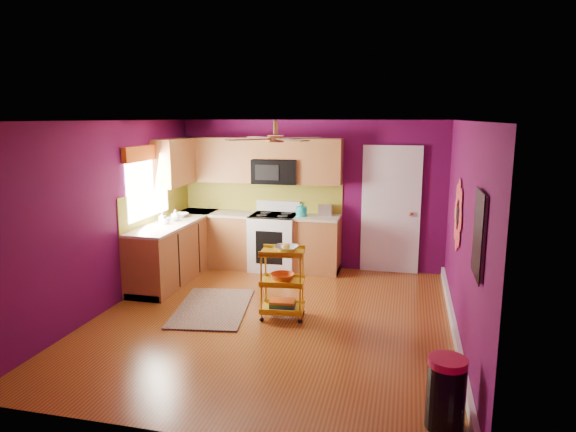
# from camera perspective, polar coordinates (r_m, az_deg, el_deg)

# --- Properties ---
(ground) EXTENTS (5.00, 5.00, 0.00)m
(ground) POSITION_cam_1_polar(r_m,az_deg,el_deg) (6.68, -1.73, -11.44)
(ground) COLOR #693110
(ground) RESTS_ON ground
(room_envelope) EXTENTS (4.54, 5.04, 2.52)m
(room_envelope) POSITION_cam_1_polar(r_m,az_deg,el_deg) (6.24, -1.58, 2.55)
(room_envelope) COLOR #540940
(room_envelope) RESTS_ON ground
(lower_cabinets) EXTENTS (2.81, 2.31, 0.94)m
(lower_cabinets) POSITION_cam_1_polar(r_m,az_deg,el_deg) (8.58, -7.30, -3.37)
(lower_cabinets) COLOR brown
(lower_cabinets) RESTS_ON ground
(electric_range) EXTENTS (0.76, 0.66, 1.13)m
(electric_range) POSITION_cam_1_polar(r_m,az_deg,el_deg) (8.66, -1.54, -2.82)
(electric_range) COLOR white
(electric_range) RESTS_ON ground
(upper_cabinetry) EXTENTS (2.80, 2.30, 1.26)m
(upper_cabinetry) POSITION_cam_1_polar(r_m,az_deg,el_deg) (8.65, -6.04, 5.95)
(upper_cabinetry) COLOR brown
(upper_cabinetry) RESTS_ON ground
(left_window) EXTENTS (0.08, 1.35, 1.08)m
(left_window) POSITION_cam_1_polar(r_m,az_deg,el_deg) (8.03, -15.32, 4.79)
(left_window) COLOR white
(left_window) RESTS_ON ground
(panel_door) EXTENTS (0.95, 0.11, 2.15)m
(panel_door) POSITION_cam_1_polar(r_m,az_deg,el_deg) (8.57, 11.34, 0.52)
(panel_door) COLOR white
(panel_door) RESTS_ON ground
(right_wall_art) EXTENTS (0.04, 2.74, 1.04)m
(right_wall_art) POSITION_cam_1_polar(r_m,az_deg,el_deg) (5.76, 19.18, -0.66)
(right_wall_art) COLOR black
(right_wall_art) RESTS_ON ground
(ceiling_fan) EXTENTS (1.01, 1.01, 0.26)m
(ceiling_fan) POSITION_cam_1_polar(r_m,az_deg,el_deg) (6.37, -1.38, 8.67)
(ceiling_fan) COLOR #BF8C3F
(ceiling_fan) RESTS_ON ground
(shag_rug) EXTENTS (1.15, 1.63, 0.02)m
(shag_rug) POSITION_cam_1_polar(r_m,az_deg,el_deg) (7.10, -8.37, -10.05)
(shag_rug) COLOR black
(shag_rug) RESTS_ON ground
(rolling_cart) EXTENTS (0.59, 0.46, 0.99)m
(rolling_cart) POSITION_cam_1_polar(r_m,az_deg,el_deg) (6.57, -0.55, -7.10)
(rolling_cart) COLOR gold
(rolling_cart) RESTS_ON ground
(trash_can) EXTENTS (0.37, 0.38, 0.61)m
(trash_can) POSITION_cam_1_polar(r_m,az_deg,el_deg) (4.65, 17.14, -18.29)
(trash_can) COLOR black
(trash_can) RESTS_ON ground
(teal_kettle) EXTENTS (0.18, 0.18, 0.21)m
(teal_kettle) POSITION_cam_1_polar(r_m,az_deg,el_deg) (8.43, 1.51, 0.56)
(teal_kettle) COLOR #16A59E
(teal_kettle) RESTS_ON lower_cabinets
(toaster) EXTENTS (0.22, 0.15, 0.18)m
(toaster) POSITION_cam_1_polar(r_m,az_deg,el_deg) (8.53, 4.18, 0.69)
(toaster) COLOR beige
(toaster) RESTS_ON lower_cabinets
(soap_bottle_a) EXTENTS (0.08, 0.08, 0.18)m
(soap_bottle_a) POSITION_cam_1_polar(r_m,az_deg,el_deg) (8.06, -13.80, -0.18)
(soap_bottle_a) COLOR #EA3F72
(soap_bottle_a) RESTS_ON lower_cabinets
(soap_bottle_b) EXTENTS (0.14, 0.14, 0.18)m
(soap_bottle_b) POSITION_cam_1_polar(r_m,az_deg,el_deg) (8.21, -12.39, 0.07)
(soap_bottle_b) COLOR white
(soap_bottle_b) RESTS_ON lower_cabinets
(counter_dish) EXTENTS (0.26, 0.26, 0.06)m
(counter_dish) POSITION_cam_1_polar(r_m,az_deg,el_deg) (8.53, -11.93, 0.09)
(counter_dish) COLOR white
(counter_dish) RESTS_ON lower_cabinets
(counter_cup) EXTENTS (0.11, 0.11, 0.09)m
(counter_cup) POSITION_cam_1_polar(r_m,az_deg,el_deg) (8.02, -13.42, -0.57)
(counter_cup) COLOR white
(counter_cup) RESTS_ON lower_cabinets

